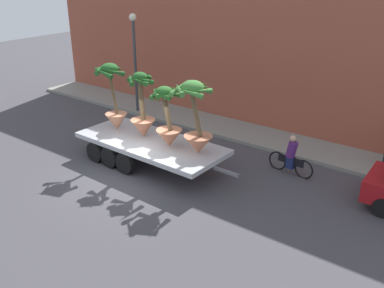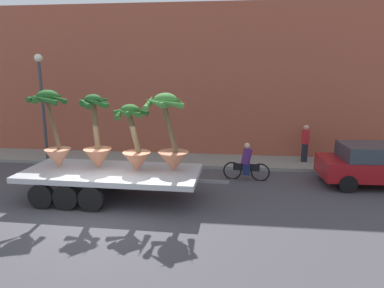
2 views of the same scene
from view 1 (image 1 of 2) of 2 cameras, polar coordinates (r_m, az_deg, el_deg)
ground_plane at (r=15.96m, az=-7.92°, el=-4.30°), size 60.00×60.00×0.00m
sidewalk at (r=20.29m, az=4.16°, el=2.23°), size 24.00×2.20×0.15m
building_facade at (r=20.73m, az=7.08°, el=12.94°), size 24.00×1.20×7.36m
flatbed_trailer at (r=16.67m, az=-6.07°, el=-0.03°), size 6.95×2.62×0.98m
potted_palm_rear at (r=15.59m, az=-3.24°, el=2.90°), size 1.30×1.20×2.24m
potted_palm_middle at (r=14.93m, az=0.49°, el=3.07°), size 1.49×1.43×2.60m
potted_palm_front at (r=17.39m, az=-10.34°, el=5.77°), size 1.34×1.29×2.67m
potted_palm_extra at (r=16.51m, az=-6.58°, el=4.14°), size 1.17×1.22×2.54m
cyclist at (r=16.17m, az=12.97°, el=-1.67°), size 1.84×0.38×1.54m
street_lamp at (r=21.67m, az=-7.60°, el=12.14°), size 0.36×0.36×4.83m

